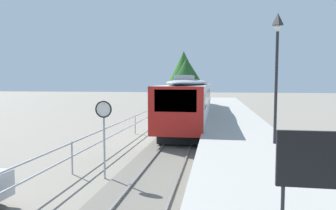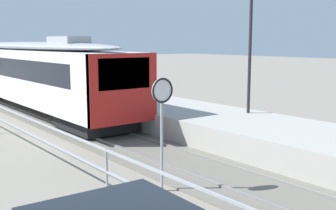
{
  "view_description": "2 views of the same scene",
  "coord_description": "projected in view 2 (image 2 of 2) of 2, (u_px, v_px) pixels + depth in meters",
  "views": [
    {
      "loc": [
        1.98,
        1.57,
        3.46
      ],
      "look_at": [
        -1.0,
        20.47,
        2.0
      ],
      "focal_mm": 32.38,
      "sensor_mm": 36.0,
      "label": 1
    },
    {
      "loc": [
        -7.86,
        3.83,
        3.65
      ],
      "look_at": [
        0.4,
        14.47,
        1.6
      ],
      "focal_mm": 44.6,
      "sensor_mm": 36.0,
      "label": 2
    }
  ],
  "objects": [
    {
      "name": "carpark_fence",
      "position": [
        107.0,
        162.0,
        9.55
      ],
      "size": [
        0.06,
        36.06,
        1.25
      ],
      "color": "#9EA0A5",
      "rests_on": "ground"
    },
    {
      "name": "track_rails",
      "position": [
        63.0,
        120.0,
        19.5
      ],
      "size": [
        3.2,
        60.0,
        0.14
      ],
      "color": "#6B665B",
      "rests_on": "ground"
    },
    {
      "name": "commuter_train",
      "position": [
        33.0,
        71.0,
        21.95
      ],
      "size": [
        2.82,
        18.4,
        3.74
      ],
      "color": "silver",
      "rests_on": "track_rails"
    },
    {
      "name": "platform_lamp_mid_platform",
      "position": [
        251.0,
        16.0,
        15.69
      ],
      "size": [
        0.34,
        0.34,
        5.35
      ],
      "color": "#232328",
      "rests_on": "station_platform"
    },
    {
      "name": "station_platform",
      "position": [
        122.0,
        105.0,
        21.4
      ],
      "size": [
        3.9,
        60.0,
        0.9
      ],
      "primitive_type": "cube",
      "color": "#A8A59E",
      "rests_on": "ground"
    },
    {
      "name": "speed_limit_sign",
      "position": [
        162.0,
        106.0,
        9.97
      ],
      "size": [
        0.61,
        0.1,
        2.81
      ],
      "color": "#9EA0A5",
      "rests_on": "ground"
    }
  ]
}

